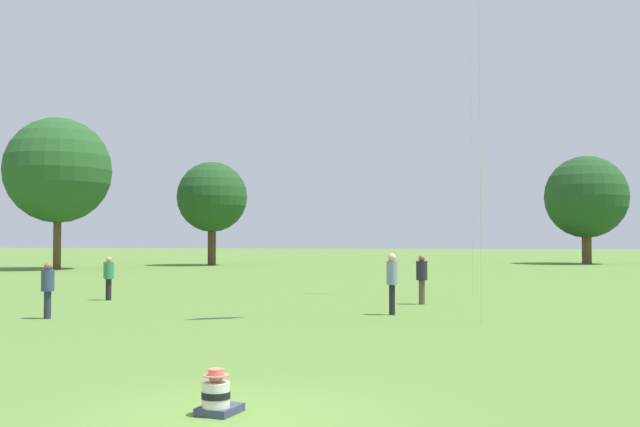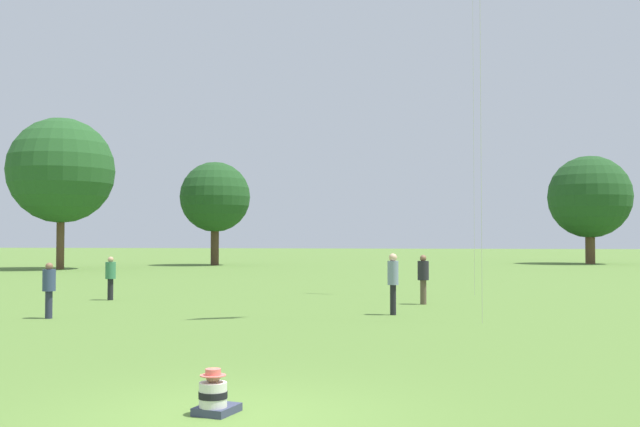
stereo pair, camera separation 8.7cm
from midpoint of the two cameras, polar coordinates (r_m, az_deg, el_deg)
name	(u,v)px [view 1 (the left image)]	position (r m, az deg, el deg)	size (l,w,h in m)	color
ground_plane	(235,418)	(9.52, -6.75, -15.25)	(300.00, 300.00, 0.00)	#567A33
seated_toddler	(217,396)	(9.68, -8.12, -13.62)	(0.55, 0.63, 0.58)	#383D56
person_standing_1	(422,275)	(25.20, 7.66, -4.67)	(0.38, 0.38, 1.64)	brown
person_standing_2	(392,278)	(21.62, 5.39, -4.88)	(0.34, 0.34, 1.76)	black
person_standing_4	(48,286)	(21.88, -20.14, -5.18)	(0.37, 0.37, 1.53)	#282D42
person_standing_5	(109,275)	(27.68, -15.89, -4.49)	(0.51, 0.51, 1.54)	black
distant_tree_0	(212,197)	(61.55, -8.27, 1.23)	(5.71, 5.71, 8.43)	#473323
distant_tree_1	(586,197)	(68.21, 19.58, 1.18)	(7.05, 7.05, 9.29)	brown
distant_tree_2	(58,170)	(56.14, -19.38, 3.11)	(7.47, 7.47, 10.74)	brown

